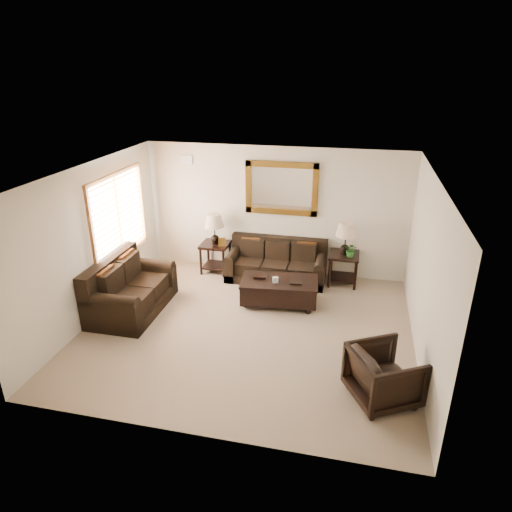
% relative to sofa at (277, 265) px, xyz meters
% --- Properties ---
extents(room, '(5.51, 5.01, 2.71)m').
position_rel_sofa_xyz_m(room, '(-0.12, -2.10, 1.05)').
color(room, '#86715C').
rests_on(room, ground).
extents(window, '(0.07, 1.96, 1.66)m').
position_rel_sofa_xyz_m(window, '(-2.82, -1.20, 1.25)').
color(window, white).
rests_on(window, room).
extents(mirror, '(1.50, 0.06, 1.10)m').
position_rel_sofa_xyz_m(mirror, '(-0.00, 0.37, 1.55)').
color(mirror, '#532810').
rests_on(mirror, room).
extents(air_vent, '(0.25, 0.02, 0.18)m').
position_rel_sofa_xyz_m(air_vent, '(-2.02, 0.38, 2.05)').
color(air_vent, '#999999').
rests_on(air_vent, room).
extents(sofa, '(2.04, 0.88, 0.83)m').
position_rel_sofa_xyz_m(sofa, '(0.00, 0.00, 0.00)').
color(sofa, black).
rests_on(sofa, room).
extents(loveseat, '(1.05, 1.76, 0.99)m').
position_rel_sofa_xyz_m(loveseat, '(-2.40, -1.92, 0.06)').
color(loveseat, black).
rests_on(loveseat, room).
extents(end_table_left, '(0.59, 0.59, 1.30)m').
position_rel_sofa_xyz_m(end_table_left, '(-1.36, 0.07, 0.54)').
color(end_table_left, black).
rests_on(end_table_left, room).
extents(end_table_right, '(0.60, 0.60, 1.32)m').
position_rel_sofa_xyz_m(end_table_right, '(1.37, 0.06, 0.56)').
color(end_table_right, black).
rests_on(end_table_right, room).
extents(coffee_table, '(1.49, 0.91, 0.60)m').
position_rel_sofa_xyz_m(coffee_table, '(0.24, -1.08, -0.00)').
color(coffee_table, black).
rests_on(coffee_table, room).
extents(armchair, '(1.07, 1.09, 0.84)m').
position_rel_sofa_xyz_m(armchair, '(2.08, -3.41, 0.12)').
color(armchair, black).
rests_on(armchair, floor).
extents(potted_plant, '(0.34, 0.36, 0.23)m').
position_rel_sofa_xyz_m(potted_plant, '(1.50, -0.05, 0.47)').
color(potted_plant, '#1E541C').
rests_on(potted_plant, end_table_right).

